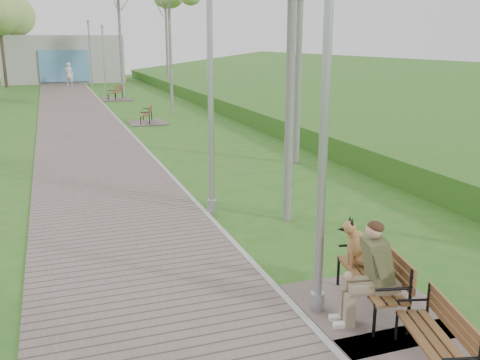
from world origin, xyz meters
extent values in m
cube|color=#75635F|center=(-1.75, 21.50, 0.02)|extent=(3.50, 67.00, 0.04)
cube|color=#999993|center=(0.00, 21.50, 0.03)|extent=(0.10, 67.00, 0.05)
cube|color=#497029|center=(12.00, 20.00, 0.00)|extent=(14.00, 70.00, 1.60)
cube|color=#9E9E99|center=(-1.50, 51.00, 2.00)|extent=(10.00, 5.00, 4.00)
cube|color=#528BB7|center=(-1.50, 48.40, 1.50)|extent=(4.00, 0.20, 2.60)
cube|color=#75635F|center=(1.00, 6.14, 0.02)|extent=(1.85, 2.06, 0.04)
cube|color=brown|center=(0.95, 6.14, 0.46)|extent=(0.78, 1.61, 0.04)
cube|color=brown|center=(1.19, 6.08, 0.74)|extent=(0.37, 1.52, 0.34)
cube|color=brown|center=(0.81, 4.70, 0.39)|extent=(0.72, 1.36, 0.03)
cube|color=brown|center=(1.01, 4.64, 0.63)|extent=(0.38, 1.27, 0.29)
cube|color=#75635F|center=(1.10, 24.09, 0.02)|extent=(1.60, 1.78, 0.04)
cube|color=brown|center=(1.05, 24.09, 0.40)|extent=(0.73, 1.39, 0.04)
cube|color=brown|center=(1.26, 24.04, 0.64)|extent=(0.38, 1.30, 0.29)
cube|color=#75635F|center=(1.00, 34.42, 0.02)|extent=(1.80, 2.00, 0.04)
cube|color=brown|center=(0.95, 34.42, 0.45)|extent=(1.04, 1.55, 0.04)
cube|color=brown|center=(1.17, 34.32, 0.72)|extent=(0.66, 1.38, 0.33)
cylinder|color=#A2A5AA|center=(0.25, 6.31, 0.14)|extent=(0.19, 0.19, 0.29)
cylinder|color=#A2A5AA|center=(0.25, 6.31, 2.40)|extent=(0.12, 0.12, 4.80)
cylinder|color=#A2A5AA|center=(0.15, 10.88, 0.15)|extent=(0.20, 0.20, 0.30)
cylinder|color=#A2A5AA|center=(0.15, 10.88, 2.49)|extent=(0.12, 0.12, 4.98)
cylinder|color=#A2A5AA|center=(0.41, 34.46, 0.13)|extent=(0.17, 0.17, 0.26)
cylinder|color=#A2A5AA|center=(0.41, 34.46, 2.16)|extent=(0.10, 0.10, 4.33)
cylinder|color=#A2A5AA|center=(0.41, 34.46, 4.37)|extent=(0.16, 0.16, 0.22)
cylinder|color=#A2A5AA|center=(0.44, 45.63, 0.15)|extent=(0.20, 0.20, 0.30)
cylinder|color=#A2A5AA|center=(0.44, 45.63, 2.47)|extent=(0.12, 0.12, 4.94)
cylinder|color=#A2A5AA|center=(0.44, 45.63, 4.99)|extent=(0.18, 0.18, 0.25)
imported|color=white|center=(-1.26, 46.21, 0.94)|extent=(0.79, 0.65, 1.87)
imported|color=gray|center=(-3.20, 48.70, 0.76)|extent=(0.83, 0.70, 1.52)
cylinder|color=silver|center=(1.46, 9.95, 3.90)|extent=(0.17, 0.17, 7.79)
cylinder|color=silver|center=(3.89, 14.65, 4.01)|extent=(0.17, 0.17, 8.02)
cylinder|color=silver|center=(2.83, 26.81, 3.78)|extent=(0.17, 0.17, 7.55)
cylinder|color=silver|center=(1.71, 36.59, 4.71)|extent=(0.18, 0.18, 9.43)
cylinder|color=silver|center=(5.68, 40.99, 4.30)|extent=(0.17, 0.17, 8.60)
camera|label=1|loc=(-2.91, 0.51, 3.55)|focal=40.00mm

